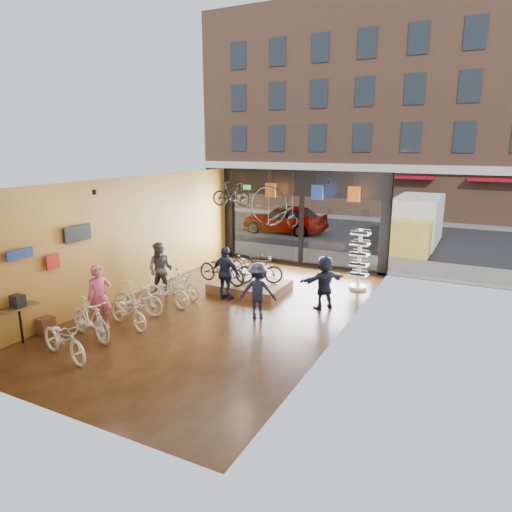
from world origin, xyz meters
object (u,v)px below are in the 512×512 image
Objects in this scene: customer_0 at (100,297)px; street_car at (285,219)px; customer_3 at (258,291)px; floor_bike_0 at (64,339)px; floor_bike_2 at (128,311)px; penny_farthing at (276,208)px; floor_bike_1 at (90,319)px; hung_bike at (231,194)px; floor_bike_4 at (168,292)px; display_bike_right at (248,265)px; box_truck at (414,224)px; floor_bike_3 at (138,298)px; customer_1 at (161,269)px; customer_5 at (324,282)px; customer_2 at (226,274)px; floor_bike_5 at (183,284)px; display_bike_left at (222,269)px; sunglasses_rack at (359,260)px; display_platform at (250,286)px; display_bike_mid at (259,270)px.

street_car is at bearing 40.50° from customer_0.
customer_0 is at bearing 17.54° from customer_3.
floor_bike_2 is (0.01, 2.09, -0.03)m from floor_bike_0.
street_car is 2.52× the size of penny_farthing.
floor_bike_1 is 7.86m from hung_bike.
floor_bike_4 is 1.08× the size of display_bike_right.
box_truck is 3.74× the size of customer_3.
display_bike_right reaches higher than floor_bike_0.
floor_bike_0 is at bearing -178.98° from floor_bike_3.
display_bike_right is (2.73, -9.50, -0.08)m from street_car.
customer_5 is (5.07, 1.27, -0.07)m from customer_1.
hung_bike is (-0.12, 5.66, 2.43)m from floor_bike_3.
floor_bike_0 is 1.03× the size of customer_0.
hung_bike reaches higher than customer_2.
floor_bike_2 is 2.63m from floor_bike_5.
floor_bike_4 is (-0.07, 1.81, 0.01)m from floor_bike_2.
floor_bike_2 is 1.08× the size of floor_bike_5.
customer_2 reaches higher than customer_3.
display_bike_left is (1.02, 4.70, 0.26)m from floor_bike_1.
box_truck is 3.45× the size of customer_0.
floor_bike_3 is 1.07× the size of floor_bike_5.
sunglasses_rack is (0.44, 2.32, 0.22)m from customer_5.
hung_bike is at bearing 131.28° from display_platform.
display_bike_mid is 1.29m from customer_2.
sunglasses_rack reaches higher than display_bike_right.
floor_bike_3 is at bearing 120.68° from display_bike_mid.
penny_farthing is (-0.52, 2.43, 1.73)m from display_bike_mid.
floor_bike_3 is at bearing 173.05° from display_bike_right.
floor_bike_3 is 1.04× the size of customer_3.
floor_bike_1 reaches higher than floor_bike_5.
box_truck is 3.71× the size of customer_5.
hung_bike is (-1.21, 2.78, 2.13)m from display_bike_left.
customer_2 is at bearing 125.99° from display_bike_mid.
box_truck is 14.33m from floor_bike_2.
customer_5 is at bearing -59.70° from floor_bike_5.
hung_bike is at bearing 57.52° from display_bike_right.
street_car is 2.96× the size of display_bike_mid.
display_bike_mid is 0.99× the size of hung_bike.
customer_1 is at bearing 42.15° from customer_0.
floor_bike_4 is 2.91m from customer_3.
customer_1 reaches higher than customer_3.
display_bike_mid is 3.88m from hung_bike.
floor_bike_0 is 0.75× the size of display_platform.
display_platform is 4.06m from hung_bike.
floor_bike_1 is 0.94× the size of display_bike_left.
sunglasses_rack reaches higher than display_platform.
customer_1 is at bearing 3.56° from street_car.
display_bike_right is at bearing -116.46° from box_truck.
floor_bike_0 is 1.08× the size of floor_bike_3.
street_car is at bearing 80.38° from customer_1.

